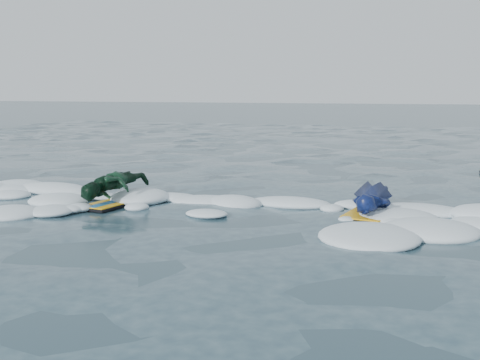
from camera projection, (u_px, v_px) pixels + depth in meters
name	position (u px, v px, depth m)	size (l,w,h in m)	color
ground	(188.00, 224.00, 7.86)	(120.00, 120.00, 0.00)	#172D37
foam_band	(214.00, 209.00, 8.84)	(12.00, 3.10, 0.30)	white
prone_woman_unit	(371.00, 200.00, 8.43)	(0.76, 1.60, 0.40)	black
prone_child_unit	(114.00, 188.00, 9.11)	(0.85, 1.37, 0.50)	black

